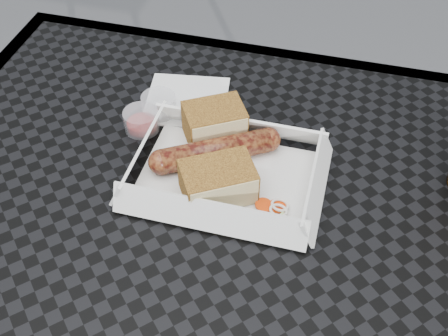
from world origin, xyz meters
name	(u,v)px	position (x,y,z in m)	size (l,w,h in m)	color
patio_table	(183,262)	(0.00, 0.00, 0.67)	(0.80, 0.80, 0.74)	black
food_tray	(226,177)	(0.03, 0.09, 0.75)	(0.22, 0.15, 0.00)	white
bratwurst	(216,151)	(0.01, 0.12, 0.77)	(0.16, 0.11, 0.03)	brown
bread_near	(214,123)	(0.00, 0.16, 0.77)	(0.08, 0.06, 0.05)	olive
bread_far	(218,181)	(0.03, 0.06, 0.77)	(0.09, 0.06, 0.05)	olive
veg_garnish	(272,212)	(0.10, 0.05, 0.75)	(0.03, 0.03, 0.00)	#DF3E09
napkin	(187,100)	(-0.06, 0.23, 0.75)	(0.12, 0.12, 0.00)	white
condiment_cup_sauce	(141,120)	(-0.11, 0.15, 0.76)	(0.05, 0.05, 0.03)	maroon
condiment_cup_empty	(159,105)	(-0.09, 0.19, 0.76)	(0.05, 0.05, 0.03)	silver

